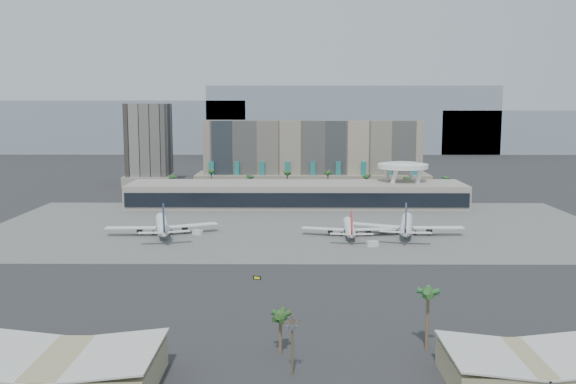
{
  "coord_description": "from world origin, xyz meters",
  "views": [
    {
      "loc": [
        -1.94,
        -214.1,
        52.16
      ],
      "look_at": [
        -3.79,
        40.0,
        16.95
      ],
      "focal_mm": 40.0,
      "sensor_mm": 36.0,
      "label": 1
    }
  ],
  "objects_px": {
    "utility_pole": "(292,340)",
    "taxiway_sign": "(257,278)",
    "airliner_centre": "(349,228)",
    "airliner_right": "(406,225)",
    "service_vehicle_a": "(198,232)",
    "airliner_left": "(162,225)",
    "service_vehicle_b": "(372,244)"
  },
  "relations": [
    {
      "from": "airliner_left",
      "to": "taxiway_sign",
      "type": "bearing_deg",
      "value": -70.85
    },
    {
      "from": "airliner_left",
      "to": "airliner_centre",
      "type": "height_order",
      "value": "airliner_left"
    },
    {
      "from": "taxiway_sign",
      "to": "service_vehicle_a",
      "type": "bearing_deg",
      "value": 130.93
    },
    {
      "from": "airliner_centre",
      "to": "taxiway_sign",
      "type": "relative_size",
      "value": 16.41
    },
    {
      "from": "utility_pole",
      "to": "service_vehicle_a",
      "type": "height_order",
      "value": "utility_pole"
    },
    {
      "from": "airliner_centre",
      "to": "airliner_right",
      "type": "distance_m",
      "value": 23.14
    },
    {
      "from": "airliner_centre",
      "to": "taxiway_sign",
      "type": "height_order",
      "value": "airliner_centre"
    },
    {
      "from": "utility_pole",
      "to": "airliner_right",
      "type": "distance_m",
      "value": 141.07
    },
    {
      "from": "utility_pole",
      "to": "airliner_left",
      "type": "bearing_deg",
      "value": 111.36
    },
    {
      "from": "utility_pole",
      "to": "service_vehicle_a",
      "type": "relative_size",
      "value": 3.01
    },
    {
      "from": "airliner_centre",
      "to": "airliner_right",
      "type": "relative_size",
      "value": 0.85
    },
    {
      "from": "airliner_right",
      "to": "service_vehicle_b",
      "type": "relative_size",
      "value": 11.48
    },
    {
      "from": "service_vehicle_b",
      "to": "airliner_centre",
      "type": "bearing_deg",
      "value": 97.17
    },
    {
      "from": "airliner_centre",
      "to": "service_vehicle_b",
      "type": "distance_m",
      "value": 19.87
    },
    {
      "from": "service_vehicle_a",
      "to": "taxiway_sign",
      "type": "xyz_separation_m",
      "value": [
        27.4,
        -65.66,
        -0.43
      ]
    },
    {
      "from": "airliner_left",
      "to": "service_vehicle_b",
      "type": "distance_m",
      "value": 83.82
    },
    {
      "from": "service_vehicle_b",
      "to": "taxiway_sign",
      "type": "relative_size",
      "value": 1.68
    },
    {
      "from": "utility_pole",
      "to": "service_vehicle_b",
      "type": "relative_size",
      "value": 2.99
    },
    {
      "from": "airliner_left",
      "to": "taxiway_sign",
      "type": "height_order",
      "value": "airliner_left"
    },
    {
      "from": "service_vehicle_b",
      "to": "airliner_left",
      "type": "bearing_deg",
      "value": 152.87
    },
    {
      "from": "utility_pole",
      "to": "airliner_centre",
      "type": "xyz_separation_m",
      "value": [
        22.51,
        131.04,
        -3.74
      ]
    },
    {
      "from": "service_vehicle_a",
      "to": "taxiway_sign",
      "type": "relative_size",
      "value": 1.67
    },
    {
      "from": "airliner_right",
      "to": "service_vehicle_b",
      "type": "height_order",
      "value": "airliner_right"
    },
    {
      "from": "service_vehicle_b",
      "to": "taxiway_sign",
      "type": "xyz_separation_m",
      "value": [
        -39.95,
        -44.68,
        -0.49
      ]
    },
    {
      "from": "airliner_centre",
      "to": "airliner_right",
      "type": "bearing_deg",
      "value": 8.2
    },
    {
      "from": "airliner_centre",
      "to": "taxiway_sign",
      "type": "distance_m",
      "value": 71.37
    },
    {
      "from": "airliner_right",
      "to": "taxiway_sign",
      "type": "bearing_deg",
      "value": -119.4
    },
    {
      "from": "service_vehicle_a",
      "to": "airliner_left",
      "type": "bearing_deg",
      "value": -152.36
    },
    {
      "from": "utility_pole",
      "to": "taxiway_sign",
      "type": "bearing_deg",
      "value": 98.86
    },
    {
      "from": "airliner_centre",
      "to": "taxiway_sign",
      "type": "xyz_separation_m",
      "value": [
        -33.09,
        -63.18,
        -2.86
      ]
    },
    {
      "from": "utility_pole",
      "to": "airliner_right",
      "type": "relative_size",
      "value": 0.26
    },
    {
      "from": "airliner_left",
      "to": "airliner_right",
      "type": "distance_m",
      "value": 97.44
    }
  ]
}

